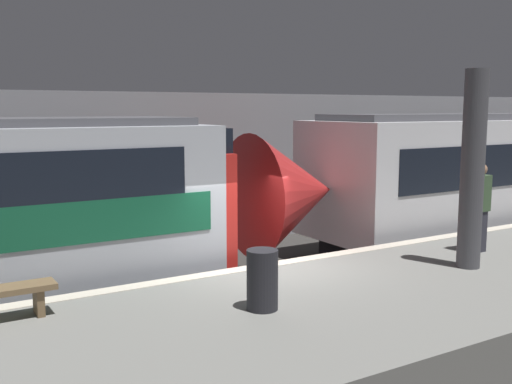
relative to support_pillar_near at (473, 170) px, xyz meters
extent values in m
plane|color=#33302D|center=(-3.02, 2.09, -2.78)|extent=(120.00, 120.00, 0.00)
cube|color=slate|center=(-3.02, -0.15, -2.26)|extent=(40.00, 4.49, 1.06)
cube|color=beige|center=(-3.02, 1.94, -1.72)|extent=(40.00, 0.30, 0.01)
cube|color=#939399|center=(-3.02, 8.08, -0.65)|extent=(50.00, 0.15, 4.27)
cylinder|color=#47474C|center=(0.00, 0.00, 0.00)|extent=(0.40, 0.40, 3.46)
cone|color=red|center=(-0.95, 4.12, -0.83)|extent=(2.20, 2.74, 2.74)
sphere|color=#F2EFCC|center=(-1.90, 4.12, -1.26)|extent=(0.20, 0.20, 0.20)
cube|color=red|center=(-3.34, 4.12, -0.92)|extent=(0.25, 3.03, 2.31)
cube|color=black|center=(-3.34, 4.12, 0.24)|extent=(0.25, 2.72, 0.92)
sphere|color=#EA4C42|center=(-3.18, 3.42, -1.32)|extent=(0.18, 0.18, 0.18)
sphere|color=#EA4C42|center=(-3.18, 4.81, -1.32)|extent=(0.18, 0.18, 0.18)
cube|color=#2D2D38|center=(1.10, 0.68, -1.33)|extent=(0.28, 0.20, 0.81)
cube|color=#3D5638|center=(1.10, 0.68, -0.57)|extent=(0.38, 0.24, 0.70)
sphere|color=#9E7051|center=(1.10, 0.68, -0.11)|extent=(0.23, 0.23, 0.23)
cube|color=brown|center=(-7.02, 1.39, -1.52)|extent=(0.10, 0.32, 0.41)
cylinder|color=#232328|center=(-4.31, -0.02, -1.30)|extent=(0.44, 0.44, 0.85)
camera|label=1|loc=(-8.58, -6.86, 1.06)|focal=42.00mm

